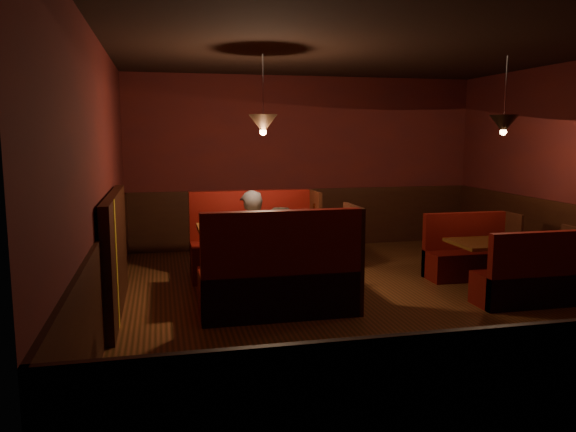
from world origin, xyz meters
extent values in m
cube|color=#3C260F|center=(0.00, 0.00, -0.01)|extent=(6.00, 7.00, 0.01)
cube|color=black|center=(0.00, 0.00, 2.90)|extent=(6.00, 7.00, 0.01)
cube|color=#3D1315|center=(0.00, 3.50, 1.45)|extent=(6.00, 0.01, 2.90)
cube|color=#3D1315|center=(-3.00, 0.00, 1.45)|extent=(0.01, 7.00, 2.90)
cube|color=black|center=(0.00, 3.48, 0.50)|extent=(6.00, 0.04, 1.00)
cube|color=black|center=(-2.98, 0.00, 0.50)|extent=(0.04, 7.00, 1.00)
cube|color=black|center=(-2.92, 0.40, 0.65)|extent=(0.10, 2.20, 1.30)
cube|color=gold|center=(-2.87, -0.15, 0.65)|extent=(0.01, 0.12, 1.30)
cylinder|color=#333333|center=(-1.22, 0.73, 2.45)|extent=(0.01, 0.01, 0.80)
cone|color=black|center=(-1.22, 0.73, 2.05)|extent=(0.34, 0.34, 0.22)
sphere|color=#FFBF72|center=(-1.22, 0.73, 1.96)|extent=(0.08, 0.08, 0.08)
cylinder|color=#333333|center=(1.62, 0.24, 2.45)|extent=(0.01, 0.01, 0.80)
cone|color=black|center=(1.62, 0.24, 2.05)|extent=(0.34, 0.34, 0.22)
sphere|color=#FFBF72|center=(1.62, 0.24, 1.96)|extent=(0.08, 0.08, 0.08)
cube|color=#532F10|center=(-1.22, 0.73, 0.80)|extent=(1.55, 0.94, 0.06)
cylinder|color=black|center=(-1.22, 0.73, 0.39)|extent=(0.16, 0.16, 0.78)
cylinder|color=black|center=(-1.22, 0.73, 0.02)|extent=(0.62, 0.62, 0.04)
cylinder|color=silver|center=(-1.19, 0.55, 0.84)|extent=(0.31, 0.31, 0.02)
cube|color=black|center=(-1.19, 0.63, 0.87)|extent=(0.10, 0.09, 0.04)
ellipsoid|color=silver|center=(-1.23, 0.58, 0.88)|extent=(0.08, 0.08, 0.06)
cube|color=tan|center=(-1.08, 0.50, 0.87)|extent=(0.10, 0.09, 0.04)
cylinder|color=silver|center=(-1.22, 0.49, 0.86)|extent=(0.06, 0.14, 0.01)
cylinder|color=silver|center=(-1.36, 0.94, 0.84)|extent=(0.29, 0.29, 0.02)
ellipsoid|color=beige|center=(-1.28, 0.92, 0.88)|extent=(0.11, 0.11, 0.06)
cube|color=silver|center=(-1.34, 0.93, 0.85)|extent=(0.19, 0.15, 0.00)
cylinder|color=white|center=(-0.91, 0.73, 0.88)|extent=(0.06, 0.06, 0.09)
cylinder|color=white|center=(-0.65, 1.01, 0.92)|extent=(0.08, 0.08, 0.17)
cylinder|color=white|center=(-0.66, 0.54, 0.92)|extent=(0.08, 0.08, 0.17)
cylinder|color=#47230F|center=(-0.59, 0.76, 0.92)|extent=(0.07, 0.07, 0.18)
cylinder|color=#47230F|center=(-0.59, 0.76, 1.05)|extent=(0.03, 0.03, 0.08)
ellipsoid|color=white|center=(-0.80, 0.58, 0.86)|extent=(0.12, 0.11, 0.05)
cube|color=#500E09|center=(-1.22, 1.53, 0.25)|extent=(1.66, 0.61, 0.50)
cube|color=#500E09|center=(-1.22, 1.77, 0.58)|extent=(1.66, 0.13, 1.17)
cube|color=black|center=(-0.37, 1.53, 0.58)|extent=(0.04, 0.61, 1.17)
cube|color=#500E09|center=(-1.22, -0.08, 0.25)|extent=(1.66, 0.61, 0.50)
cube|color=#500E09|center=(-1.22, -0.32, 0.58)|extent=(1.66, 0.13, 1.17)
cube|color=black|center=(-0.37, -0.08, 0.58)|extent=(0.04, 0.61, 1.17)
cube|color=#532F10|center=(1.62, 0.24, 0.60)|extent=(1.11, 0.71, 0.04)
cylinder|color=black|center=(1.62, 0.24, 0.29)|extent=(0.12, 0.12, 0.58)
cylinder|color=black|center=(1.62, 0.24, 0.02)|extent=(0.47, 0.47, 0.03)
cube|color=#500E09|center=(1.62, 0.85, 0.19)|extent=(1.19, 0.46, 0.37)
cube|color=#500E09|center=(1.62, 1.03, 0.44)|extent=(1.19, 0.10, 0.87)
cube|color=black|center=(2.23, 0.85, 0.44)|extent=(0.03, 0.46, 0.87)
cube|color=#500E09|center=(1.62, -0.36, 0.19)|extent=(1.19, 0.46, 0.37)
cube|color=#500E09|center=(1.62, -0.54, 0.44)|extent=(1.19, 0.10, 0.87)
cube|color=black|center=(2.23, -0.36, 0.44)|extent=(0.03, 0.46, 0.87)
imported|color=#373639|center=(-1.29, 1.32, 0.78)|extent=(0.59, 0.40, 1.57)
imported|color=black|center=(-1.10, 0.14, 0.74)|extent=(0.75, 0.60, 1.48)
camera|label=1|loc=(-2.41, -5.82, 1.93)|focal=35.00mm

